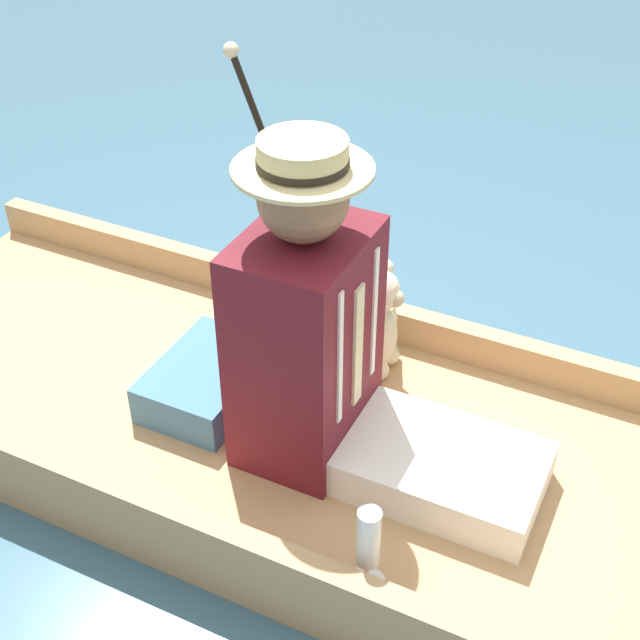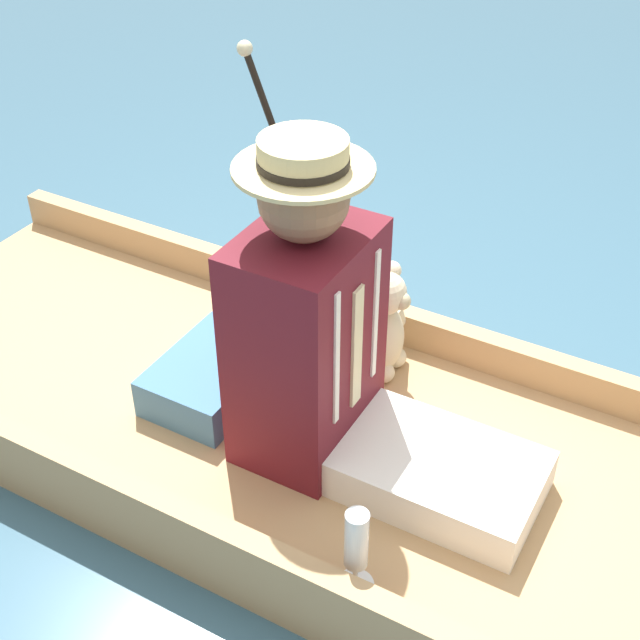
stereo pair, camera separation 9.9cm
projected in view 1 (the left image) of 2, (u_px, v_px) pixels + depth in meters
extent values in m
plane|color=#385B70|center=(370.00, 477.00, 2.41)|extent=(16.00, 16.00, 0.00)
cube|color=tan|center=(371.00, 463.00, 2.38)|extent=(1.02, 3.27, 0.10)
cube|color=tan|center=(436.00, 334.00, 2.67)|extent=(0.06, 3.27, 0.11)
cube|color=tan|center=(287.00, 569.00, 1.97)|extent=(0.06, 3.27, 0.11)
cube|color=teal|center=(209.00, 380.00, 2.49)|extent=(0.38, 0.27, 0.12)
cube|color=white|center=(443.00, 469.00, 2.22)|extent=(0.33, 0.49, 0.11)
cube|color=#5B141E|center=(305.00, 346.00, 2.20)|extent=(0.36, 0.28, 0.62)
cube|color=beige|center=(358.00, 347.00, 2.12)|extent=(0.04, 0.01, 0.34)
cube|color=white|center=(374.00, 314.00, 2.18)|extent=(0.02, 0.01, 0.37)
cube|color=white|center=(340.00, 360.00, 2.03)|extent=(0.02, 0.01, 0.37)
sphere|color=#936B4C|center=(303.00, 197.00, 1.95)|extent=(0.21, 0.21, 0.21)
cylinder|color=#CCB77F|center=(303.00, 169.00, 1.91)|extent=(0.31, 0.31, 0.01)
cylinder|color=#CCB77F|center=(303.00, 153.00, 1.89)|extent=(0.20, 0.20, 0.06)
cylinder|color=black|center=(303.00, 162.00, 1.90)|extent=(0.20, 0.20, 0.02)
ellipsoid|color=beige|center=(375.00, 337.00, 2.56)|extent=(0.15, 0.12, 0.22)
sphere|color=beige|center=(377.00, 291.00, 2.47)|extent=(0.13, 0.13, 0.13)
sphere|color=tan|center=(395.00, 298.00, 2.45)|extent=(0.05, 0.05, 0.05)
sphere|color=beige|center=(384.00, 268.00, 2.47)|extent=(0.05, 0.05, 0.05)
sphere|color=beige|center=(372.00, 284.00, 2.41)|extent=(0.05, 0.05, 0.05)
cylinder|color=beige|center=(386.00, 311.00, 2.60)|extent=(0.09, 0.06, 0.10)
cylinder|color=beige|center=(364.00, 342.00, 2.48)|extent=(0.09, 0.06, 0.10)
sphere|color=beige|center=(389.00, 354.00, 2.63)|extent=(0.06, 0.06, 0.06)
sphere|color=beige|center=(379.00, 370.00, 2.57)|extent=(0.06, 0.06, 0.06)
cylinder|color=silver|center=(366.00, 583.00, 2.01)|extent=(0.09, 0.09, 0.01)
cylinder|color=silver|center=(367.00, 571.00, 1.98)|extent=(0.01, 0.01, 0.07)
cylinder|color=silver|center=(369.00, 537.00, 1.92)|extent=(0.05, 0.05, 0.16)
cylinder|color=black|center=(290.00, 204.00, 2.56)|extent=(0.02, 0.35, 0.85)
sphere|color=beige|center=(231.00, 50.00, 2.36)|extent=(0.04, 0.04, 0.04)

